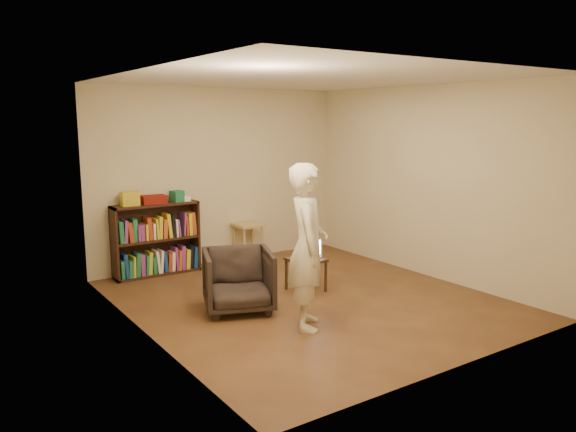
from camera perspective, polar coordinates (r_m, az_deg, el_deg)
floor at (r=6.85m, az=1.99°, el=-8.45°), size 4.50×4.50×0.00m
ceiling at (r=6.51m, az=2.13°, el=13.82°), size 4.50×4.50×0.00m
wall_back at (r=8.46m, az=-6.99°, el=4.03°), size 4.00×0.00×4.00m
wall_left at (r=5.62m, az=-14.64°, el=0.84°), size 0.00×4.50×4.50m
wall_right at (r=7.89m, az=13.88°, el=3.40°), size 0.00×4.50×4.50m
bookshelf at (r=8.02m, az=-13.25°, el=-2.71°), size 1.20×0.30×1.00m
box_yellow at (r=7.79m, az=-15.76°, el=1.70°), size 0.24×0.18×0.19m
red_cloth at (r=7.92m, az=-13.48°, el=1.64°), size 0.35×0.27×0.11m
box_green at (r=8.01m, az=-11.22°, el=1.99°), size 0.19×0.19×0.16m
box_white at (r=8.05m, az=-10.25°, el=1.75°), size 0.10×0.10×0.07m
stool at (r=8.56m, az=-4.08°, el=-1.50°), size 0.40×0.40×0.58m
armchair at (r=6.39m, az=-5.07°, el=-6.53°), size 0.98×0.99×0.70m
side_table at (r=7.08m, az=1.83°, el=-4.87°), size 0.41×0.41×0.42m
laptop at (r=7.10m, az=2.11°, el=-3.75°), size 0.38×0.39×0.24m
person at (r=5.75m, az=2.01°, el=-3.12°), size 0.69×0.75×1.72m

